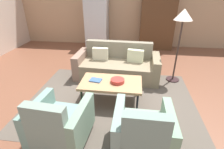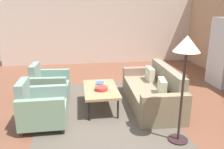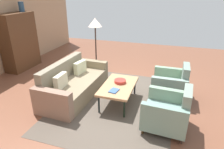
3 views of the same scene
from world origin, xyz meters
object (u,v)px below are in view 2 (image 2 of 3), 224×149
(couch, at_px, (154,93))
(armchair_right, at_px, (40,109))
(armchair_left, at_px, (48,86))
(floor_lamp, at_px, (186,54))
(fruit_bowl, at_px, (101,89))
(book_stack, at_px, (100,83))
(coffee_table, at_px, (101,90))

(couch, height_order, armchair_right, armchair_right)
(armchair_left, bearing_deg, armchair_right, 4.02)
(couch, height_order, floor_lamp, floor_lamp)
(fruit_bowl, distance_m, book_stack, 0.44)
(coffee_table, bearing_deg, armchair_left, -117.41)
(couch, relative_size, book_stack, 8.38)
(couch, relative_size, armchair_left, 2.42)
(couch, bearing_deg, fruit_bowl, 98.10)
(coffee_table, distance_m, armchair_left, 1.32)
(book_stack, xyz_separation_m, floor_lamp, (1.74, 1.12, 0.97))
(coffee_table, relative_size, floor_lamp, 0.70)
(armchair_left, relative_size, book_stack, 3.46)
(floor_lamp, bearing_deg, fruit_bowl, -139.12)
(fruit_bowl, xyz_separation_m, floor_lamp, (1.30, 1.13, 0.95))
(couch, xyz_separation_m, floor_lamp, (1.43, -0.06, 1.16))
(book_stack, bearing_deg, couch, 75.01)
(armchair_left, height_order, fruit_bowl, armchair_left)
(couch, xyz_separation_m, book_stack, (-0.31, -1.17, 0.18))
(coffee_table, height_order, armchair_left, armchair_left)
(couch, relative_size, coffee_table, 1.78)
(armchair_right, bearing_deg, floor_lamp, 69.97)
(couch, distance_m, armchair_right, 2.43)
(armchair_right, distance_m, floor_lamp, 2.68)
(couch, height_order, armchair_left, armchair_left)
(book_stack, bearing_deg, armchair_left, -103.99)
(fruit_bowl, xyz_separation_m, book_stack, (-0.44, 0.01, -0.02))
(couch, distance_m, armchair_left, 2.43)
(armchair_right, xyz_separation_m, fruit_bowl, (-0.47, 1.17, 0.15))
(couch, distance_m, floor_lamp, 1.84)
(couch, distance_m, fruit_bowl, 1.21)
(coffee_table, height_order, fruit_bowl, fruit_bowl)
(coffee_table, height_order, armchair_right, armchair_right)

